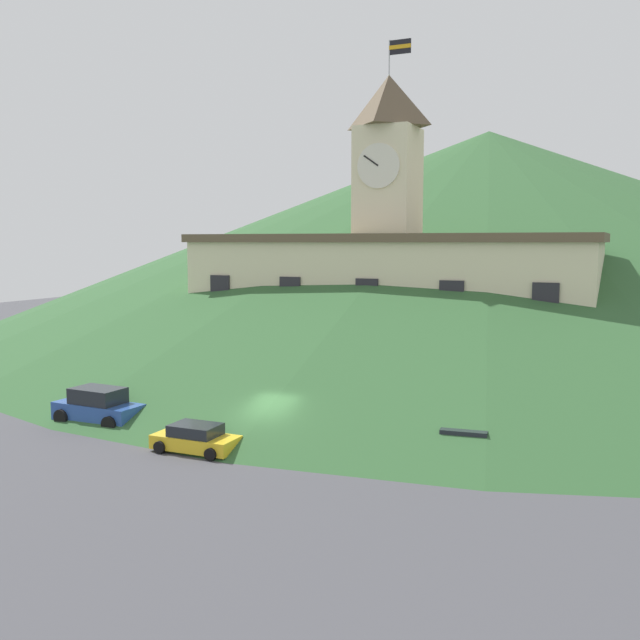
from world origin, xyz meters
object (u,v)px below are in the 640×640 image
object	(u,v)px
street_lamp_far_right	(422,350)
car_yellow_coupe	(196,439)
street_lamp_center	(272,335)
car_white_taxi	(313,419)
car_blue_van	(98,408)
pedestrian	(314,393)
car_silver_hatch	(465,445)

from	to	relation	value
street_lamp_far_right	car_yellow_coupe	world-z (taller)	street_lamp_far_right
street_lamp_far_right	street_lamp_center	bearing A→B (deg)	180.00
car_white_taxi	car_blue_van	bearing A→B (deg)	-159.66
car_white_taxi	pedestrian	xyz separation A→B (m)	(-2.10, 4.72, 0.27)
street_lamp_center	pedestrian	world-z (taller)	street_lamp_center
street_lamp_far_right	pedestrian	bearing A→B (deg)	-139.81
street_lamp_far_right	car_blue_van	xyz separation A→B (m)	(-14.65, -12.89, -2.33)
car_blue_van	car_white_taxi	xyz separation A→B (m)	(11.39, 3.64, -0.27)
car_yellow_coupe	street_lamp_center	bearing A→B (deg)	-76.50
car_blue_van	street_lamp_far_right	bearing A→B (deg)	-136.22
car_silver_hatch	pedestrian	distance (m)	12.27
street_lamp_center	car_blue_van	distance (m)	13.78
car_yellow_coupe	pedestrian	size ratio (longest dim) A/B	2.38
car_yellow_coupe	car_white_taxi	bearing A→B (deg)	-123.46
car_blue_van	car_white_taxi	size ratio (longest dim) A/B	1.13
car_white_taxi	car_silver_hatch	bearing A→B (deg)	-7.49
street_lamp_center	car_white_taxi	bearing A→B (deg)	-51.50
car_white_taxi	pedestrian	bearing A→B (deg)	116.58
car_blue_van	car_yellow_coupe	bearing A→B (deg)	168.01
pedestrian	car_blue_van	bearing A→B (deg)	-78.83
street_lamp_center	street_lamp_far_right	world-z (taller)	street_lamp_center
car_blue_van	pedestrian	world-z (taller)	car_blue_van
car_silver_hatch	street_lamp_center	bearing A→B (deg)	139.84
street_lamp_far_right	pedestrian	xyz separation A→B (m)	(-5.36, -4.53, -2.33)
street_lamp_center	pedestrian	bearing A→B (deg)	-40.74
car_silver_hatch	car_white_taxi	world-z (taller)	same
street_lamp_center	pedestrian	xyz separation A→B (m)	(5.26, -4.53, -2.74)
street_lamp_far_right	car_silver_hatch	xyz separation A→B (m)	(5.21, -10.76, -2.61)
car_silver_hatch	car_white_taxi	bearing A→B (deg)	163.93
car_silver_hatch	car_white_taxi	size ratio (longest dim) A/B	0.89
street_lamp_far_right	car_yellow_coupe	xyz separation A→B (m)	(-6.92, -14.88, -2.67)
car_silver_hatch	pedestrian	xyz separation A→B (m)	(-10.57, 6.23, 0.28)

